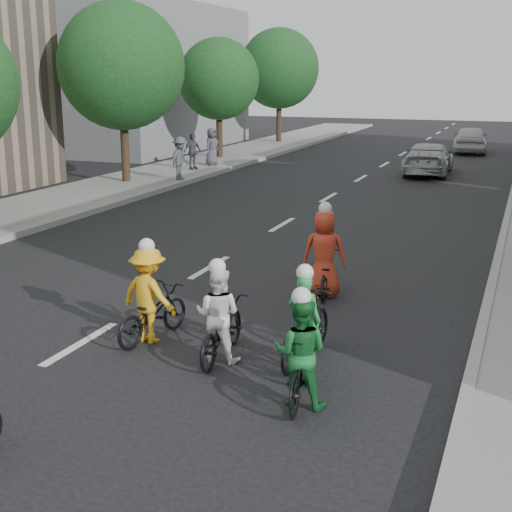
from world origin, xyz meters
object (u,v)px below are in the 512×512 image
Objects in this scene: spectator_0 at (180,158)px; cyclist_3 at (302,360)px; cyclist_2 at (325,263)px; cyclist_4 at (220,324)px; follow_car_trail at (470,139)px; follow_car_lead at (428,159)px; spectator_1 at (192,151)px; spectator_2 at (212,147)px; cyclist_5 at (305,325)px; cyclist_1 at (150,303)px.

cyclist_3 is at bearing -145.59° from spectator_0.
cyclist_3 is 19.75m from spectator_0.
cyclist_2 is 3.76m from cyclist_4.
spectator_0 is at bearing 53.44° from follow_car_trail.
follow_car_lead is 10.24m from spectator_1.
cyclist_2 reaches higher than follow_car_trail.
spectator_2 reaches higher than spectator_1.
spectator_1 reaches higher than cyclist_5.
cyclist_1 is 0.94× the size of cyclist_2.
cyclist_4 is (1.37, -0.30, -0.07)m from cyclist_1.
cyclist_2 is at bearing -103.21° from cyclist_4.
spectator_0 is (-9.33, 12.09, 0.34)m from cyclist_2.
cyclist_4 is at bearing -148.30° from spectator_0.
cyclist_1 is 3.93m from cyclist_2.
spectator_2 is (-10.73, 20.10, 0.41)m from cyclist_5.
cyclist_3 is at bearing 91.51° from follow_car_lead.
spectator_2 is at bearing 14.85° from spectator_1.
follow_car_trail is 15.32m from spectator_2.
cyclist_2 reaches higher than cyclist_5.
cyclist_5 is 22.79m from spectator_2.
spectator_0 is (-8.77, -6.23, 0.32)m from follow_car_lead.
cyclist_1 reaches higher than follow_car_lead.
cyclist_2 reaches higher than cyclist_3.
spectator_0 is at bearing -140.68° from spectator_1.
cyclist_5 is 21.73m from follow_car_lead.
follow_car_lead is at bearing -69.57° from spectator_2.
cyclist_2 is 1.10× the size of spectator_2.
cyclist_2 is 18.32m from follow_car_lead.
spectator_1 is at bearing -66.81° from cyclist_4.
follow_car_lead is (1.41, 21.72, 0.04)m from cyclist_1.
cyclist_1 is 1.03× the size of spectator_0.
cyclist_2 reaches higher than cyclist_1.
cyclist_3 is 1.05× the size of spectator_1.
cyclist_2 reaches higher than cyclist_4.
follow_car_trail is at bearing -95.70° from cyclist_4.
cyclist_4 is 0.38× the size of follow_car_lead.
cyclist_1 is 0.38× the size of follow_car_lead.
follow_car_trail is 16.66m from spectator_1.
cyclist_2 is 4.83m from cyclist_3.
spectator_2 reaches higher than cyclist_3.
spectator_0 is (-9.99, 15.47, 0.41)m from cyclist_5.
cyclist_3 is at bearing 85.99° from follow_car_trail.
spectator_1 is (-0.95, 3.03, -0.06)m from spectator_0.
cyclist_4 is at bearing 19.69° from cyclist_5.
spectator_1 reaches higher than follow_car_trail.
spectator_0 reaches higher than spectator_1.
cyclist_5 is at bearing 85.37° from follow_car_trail.
follow_car_lead is at bearing -81.67° from cyclist_5.
follow_car_lead is (-0.55, 18.31, 0.01)m from cyclist_2.
cyclist_5 is 0.40× the size of follow_car_lead.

